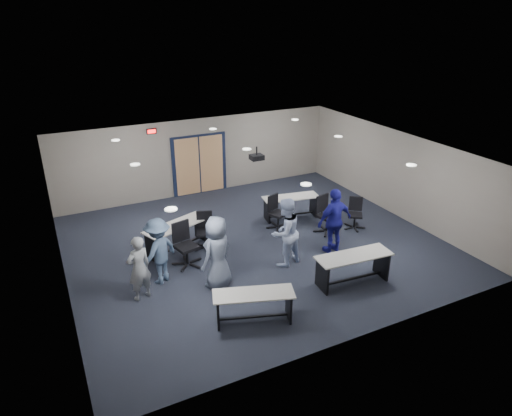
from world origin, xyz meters
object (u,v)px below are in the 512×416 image
table_front_left (254,302)px  person_gray (139,268)px  table_back_left (178,232)px  chair_loose_right (355,214)px  person_navy (335,221)px  chair_back_b (205,231)px  chair_back_c (278,213)px  chair_back_d (327,215)px  chair_back_a (186,245)px  person_lightblue (285,232)px  table_front_right (353,264)px  person_back (159,251)px  table_back_right (291,203)px  person_plaid (217,253)px

table_front_left → person_gray: size_ratio=1.14×
table_back_left → chair_loose_right: 5.30m
table_back_left → person_navy: person_navy is taller
chair_back_b → person_gray: size_ratio=0.66×
table_back_left → chair_back_c: (3.12, -0.03, -0.02)m
chair_back_d → person_gray: (-5.75, -0.93, 0.22)m
chair_back_a → person_gray: 1.71m
table_back_left → chair_loose_right: table_back_left is taller
chair_back_a → chair_back_d: size_ratio=1.03×
table_back_left → person_lightblue: size_ratio=1.10×
table_front_right → person_back: bearing=157.9°
chair_back_a → table_back_right: bearing=6.2°
table_front_left → person_gray: bearing=154.4°
chair_loose_right → person_navy: 1.73m
chair_back_c → chair_back_b: bearing=164.1°
person_lightblue → table_back_right: bearing=-139.4°
table_back_left → person_navy: size_ratio=1.10×
table_front_right → table_back_left: 4.77m
chair_back_d → person_plaid: bearing=-175.9°
table_back_left → chair_back_c: 3.12m
chair_back_d → table_front_left: bearing=-156.8°
table_front_left → chair_back_d: bearing=55.5°
person_gray → person_back: 0.76m
table_front_right → table_back_left: bearing=138.3°
table_back_right → person_lightblue: size_ratio=1.01×
chair_back_d → person_navy: bearing=-129.6°
person_lightblue → table_front_right: bearing=107.9°
table_back_right → chair_loose_right: chair_loose_right is taller
person_plaid → table_back_left: bearing=-110.7°
person_back → chair_back_b: bearing=-176.2°
chair_loose_right → person_back: bearing=-141.4°
chair_back_d → person_plaid: (-3.99, -1.26, 0.34)m
person_navy → chair_back_a: bearing=-19.2°
person_navy → person_lightblue: bearing=-3.8°
table_back_left → chair_back_a: 0.90m
chair_back_a → person_plaid: person_plaid is taller
table_front_left → table_front_right: size_ratio=0.94×
table_front_right → chair_back_b: chair_back_b is taller
table_back_right → person_gray: size_ratio=1.17×
chair_back_a → table_front_left: bearing=-92.7°
chair_back_a → table_front_right: bearing=-50.9°
table_front_right → chair_back_d: chair_back_d is taller
person_lightblue → person_navy: same height
person_plaid → person_navy: person_navy is taller
chair_back_a → chair_back_c: chair_back_a is taller
person_navy → chair_back_b: bearing=-33.1°
table_back_left → person_plaid: size_ratio=1.11×
chair_back_b → person_gray: 2.71m
chair_back_b → chair_loose_right: chair_back_b is taller
table_back_left → person_navy: 4.27m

